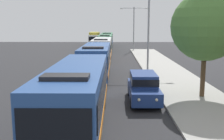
{
  "coord_description": "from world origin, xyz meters",
  "views": [
    {
      "loc": [
        0.52,
        0.58,
        5.04
      ],
      "look_at": [
        0.32,
        19.18,
        1.9
      ],
      "focal_mm": 43.35,
      "sensor_mm": 36.0,
      "label": 1
    }
  ],
  "objects_px": {
    "bus_lead": "(78,93)",
    "streetlamp_far": "(134,24)",
    "bus_fourth_in_line": "(105,42)",
    "bus_rear": "(107,39)",
    "bus_middle": "(102,48)",
    "streetlamp_mid": "(149,22)",
    "box_truck_oncoming": "(94,38)",
    "white_suv": "(143,86)",
    "roadside_tree": "(206,26)",
    "bus_second_in_line": "(96,60)"
  },
  "relations": [
    {
      "from": "bus_lead",
      "to": "streetlamp_far",
      "type": "height_order",
      "value": "streetlamp_far"
    },
    {
      "from": "bus_fourth_in_line",
      "to": "bus_rear",
      "type": "height_order",
      "value": "same"
    },
    {
      "from": "bus_middle",
      "to": "streetlamp_mid",
      "type": "height_order",
      "value": "streetlamp_mid"
    },
    {
      "from": "bus_middle",
      "to": "bus_fourth_in_line",
      "type": "xyz_separation_m",
      "value": [
        -0.0,
        13.36,
        -0.0
      ]
    },
    {
      "from": "bus_lead",
      "to": "bus_rear",
      "type": "bearing_deg",
      "value": 90.0
    },
    {
      "from": "bus_rear",
      "to": "box_truck_oncoming",
      "type": "height_order",
      "value": "bus_rear"
    },
    {
      "from": "bus_middle",
      "to": "streetlamp_far",
      "type": "xyz_separation_m",
      "value": [
        5.4,
        13.7,
        3.42
      ]
    },
    {
      "from": "bus_rear",
      "to": "streetlamp_mid",
      "type": "distance_m",
      "value": 36.14
    },
    {
      "from": "bus_rear",
      "to": "box_truck_oncoming",
      "type": "distance_m",
      "value": 4.34
    },
    {
      "from": "bus_fourth_in_line",
      "to": "white_suv",
      "type": "bearing_deg",
      "value": -83.85
    },
    {
      "from": "bus_rear",
      "to": "box_truck_oncoming",
      "type": "bearing_deg",
      "value": 139.51
    },
    {
      "from": "bus_middle",
      "to": "streetlamp_far",
      "type": "height_order",
      "value": "streetlamp_far"
    },
    {
      "from": "bus_rear",
      "to": "white_suv",
      "type": "relative_size",
      "value": 2.25
    },
    {
      "from": "bus_fourth_in_line",
      "to": "streetlamp_mid",
      "type": "xyz_separation_m",
      "value": [
        5.4,
        -22.54,
        3.57
      ]
    },
    {
      "from": "box_truck_oncoming",
      "to": "streetlamp_mid",
      "type": "xyz_separation_m",
      "value": [
        8.7,
        -38.37,
        3.55
      ]
    },
    {
      "from": "streetlamp_mid",
      "to": "roadside_tree",
      "type": "relative_size",
      "value": 1.17
    },
    {
      "from": "bus_second_in_line",
      "to": "streetlamp_far",
      "type": "relative_size",
      "value": 1.28
    },
    {
      "from": "bus_lead",
      "to": "white_suv",
      "type": "distance_m",
      "value": 5.85
    },
    {
      "from": "bus_second_in_line",
      "to": "streetlamp_far",
      "type": "bearing_deg",
      "value": 78.44
    },
    {
      "from": "bus_lead",
      "to": "white_suv",
      "type": "relative_size",
      "value": 2.15
    },
    {
      "from": "bus_second_in_line",
      "to": "bus_middle",
      "type": "xyz_separation_m",
      "value": [
        0.0,
        12.7,
        0.0
      ]
    },
    {
      "from": "bus_second_in_line",
      "to": "white_suv",
      "type": "distance_m",
      "value": 9.08
    },
    {
      "from": "bus_lead",
      "to": "streetlamp_mid",
      "type": "xyz_separation_m",
      "value": [
        5.4,
        16.27,
        3.57
      ]
    },
    {
      "from": "bus_fourth_in_line",
      "to": "streetlamp_mid",
      "type": "height_order",
      "value": "streetlamp_mid"
    },
    {
      "from": "streetlamp_far",
      "to": "roadside_tree",
      "type": "bearing_deg",
      "value": -85.86
    },
    {
      "from": "streetlamp_mid",
      "to": "bus_middle",
      "type": "bearing_deg",
      "value": 120.45
    },
    {
      "from": "streetlamp_mid",
      "to": "streetlamp_far",
      "type": "xyz_separation_m",
      "value": [
        0.0,
        22.88,
        -0.15
      ]
    },
    {
      "from": "white_suv",
      "to": "roadside_tree",
      "type": "bearing_deg",
      "value": 11.18
    },
    {
      "from": "bus_middle",
      "to": "streetlamp_far",
      "type": "distance_m",
      "value": 15.12
    },
    {
      "from": "streetlamp_far",
      "to": "roadside_tree",
      "type": "height_order",
      "value": "streetlamp_far"
    },
    {
      "from": "bus_middle",
      "to": "white_suv",
      "type": "xyz_separation_m",
      "value": [
        3.7,
        -20.97,
        -0.66
      ]
    },
    {
      "from": "white_suv",
      "to": "roadside_tree",
      "type": "xyz_separation_m",
      "value": [
        4.15,
        0.82,
        3.88
      ]
    },
    {
      "from": "bus_fourth_in_line",
      "to": "bus_rear",
      "type": "relative_size",
      "value": 0.96
    },
    {
      "from": "streetlamp_far",
      "to": "bus_second_in_line",
      "type": "bearing_deg",
      "value": -101.56
    },
    {
      "from": "bus_second_in_line",
      "to": "white_suv",
      "type": "bearing_deg",
      "value": -65.9
    },
    {
      "from": "bus_second_in_line",
      "to": "box_truck_oncoming",
      "type": "distance_m",
      "value": 42.02
    },
    {
      "from": "bus_fourth_in_line",
      "to": "box_truck_oncoming",
      "type": "distance_m",
      "value": 16.18
    },
    {
      "from": "bus_lead",
      "to": "bus_middle",
      "type": "relative_size",
      "value": 0.92
    },
    {
      "from": "box_truck_oncoming",
      "to": "streetlamp_mid",
      "type": "height_order",
      "value": "streetlamp_mid"
    },
    {
      "from": "roadside_tree",
      "to": "bus_rear",
      "type": "bearing_deg",
      "value": 99.57
    },
    {
      "from": "bus_lead",
      "to": "bus_fourth_in_line",
      "type": "xyz_separation_m",
      "value": [
        0.0,
        38.81,
        0.0
      ]
    },
    {
      "from": "bus_middle",
      "to": "white_suv",
      "type": "relative_size",
      "value": 2.34
    },
    {
      "from": "white_suv",
      "to": "streetlamp_far",
      "type": "height_order",
      "value": "streetlamp_far"
    },
    {
      "from": "bus_lead",
      "to": "bus_rear",
      "type": "xyz_separation_m",
      "value": [
        0.0,
        51.82,
        0.0
      ]
    },
    {
      "from": "bus_second_in_line",
      "to": "streetlamp_mid",
      "type": "xyz_separation_m",
      "value": [
        5.4,
        3.52,
        3.57
      ]
    },
    {
      "from": "white_suv",
      "to": "bus_fourth_in_line",
      "type": "bearing_deg",
      "value": 96.15
    },
    {
      "from": "bus_rear",
      "to": "bus_second_in_line",
      "type": "bearing_deg",
      "value": -90.0
    },
    {
      "from": "bus_second_in_line",
      "to": "bus_rear",
      "type": "xyz_separation_m",
      "value": [
        0.0,
        39.07,
        0.0
      ]
    },
    {
      "from": "white_suv",
      "to": "bus_lead",
      "type": "bearing_deg",
      "value": -129.51
    },
    {
      "from": "bus_second_in_line",
      "to": "streetlamp_far",
      "type": "distance_m",
      "value": 27.16
    }
  ]
}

